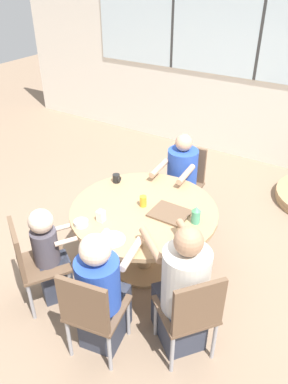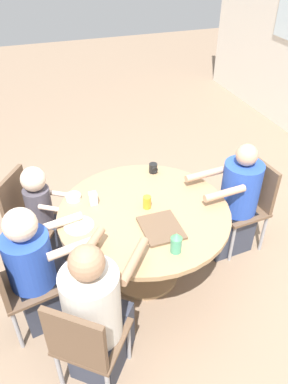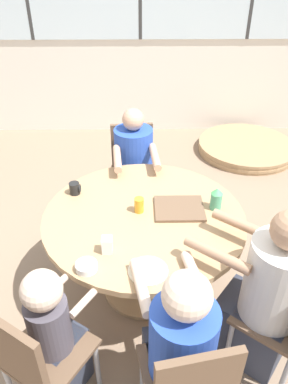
{
  "view_description": "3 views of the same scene",
  "coord_description": "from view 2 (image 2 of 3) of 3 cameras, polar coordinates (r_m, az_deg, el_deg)",
  "views": [
    {
      "loc": [
        1.48,
        -2.35,
        2.64
      ],
      "look_at": [
        0.0,
        0.0,
        0.89
      ],
      "focal_mm": 35.0,
      "sensor_mm": 36.0,
      "label": 1
    },
    {
      "loc": [
        2.12,
        -0.73,
        2.53
      ],
      "look_at": [
        0.0,
        0.0,
        0.89
      ],
      "focal_mm": 35.0,
      "sensor_mm": 36.0,
      "label": 2
    },
    {
      "loc": [
        -0.03,
        -1.96,
        2.22
      ],
      "look_at": [
        0.0,
        0.0,
        0.89
      ],
      "focal_mm": 35.0,
      "sensor_mm": 36.0,
      "label": 3
    }
  ],
  "objects": [
    {
      "name": "ground_plane",
      "position": [
        3.38,
        -0.0,
        -12.21
      ],
      "size": [
        16.0,
        16.0,
        0.0
      ],
      "primitive_type": "plane",
      "color": "#8C725B"
    },
    {
      "name": "dining_table",
      "position": [
        2.99,
        -0.0,
        -5.03
      ],
      "size": [
        1.34,
        1.34,
        0.71
      ],
      "color": "tan",
      "rests_on": "ground_plane"
    },
    {
      "name": "chair_for_woman_green_shirt",
      "position": [
        2.42,
        -9.05,
        -21.55
      ],
      "size": [
        0.56,
        0.56,
        0.85
      ],
      "rotation": [
        0.0,
        0.0,
        0.89
      ],
      "color": "brown",
      "rests_on": "ground_plane"
    },
    {
      "name": "chair_for_man_blue_shirt",
      "position": [
        3.48,
        15.89,
        -0.99
      ],
      "size": [
        0.43,
        0.43,
        0.85
      ],
      "rotation": [
        0.0,
        0.0,
        -3.06
      ],
      "color": "brown",
      "rests_on": "ground_plane"
    },
    {
      "name": "chair_for_man_teal_shirt",
      "position": [
        2.81,
        -19.23,
        -12.61
      ],
      "size": [
        0.47,
        0.47,
        0.85
      ],
      "rotation": [
        0.0,
        0.0,
        0.19
      ],
      "color": "brown",
      "rests_on": "ground_plane"
    },
    {
      "name": "chair_for_toddler",
      "position": [
        3.37,
        -17.51,
        -2.77
      ],
      "size": [
        0.55,
        0.55,
        0.85
      ],
      "rotation": [
        0.0,
        0.0,
        -0.57
      ],
      "color": "brown",
      "rests_on": "ground_plane"
    },
    {
      "name": "person_woman_green_shirt",
      "position": [
        2.49,
        -7.2,
        -18.5
      ],
      "size": [
        0.7,
        0.66,
        1.15
      ],
      "rotation": [
        0.0,
        0.0,
        0.89
      ],
      "color": "#333847",
      "rests_on": "ground_plane"
    },
    {
      "name": "person_man_blue_shirt",
      "position": [
        3.41,
        13.57,
        -2.05
      ],
      "size": [
        0.39,
        0.64,
        1.08
      ],
      "rotation": [
        0.0,
        0.0,
        -3.06
      ],
      "color": "#333847",
      "rests_on": "ground_plane"
    },
    {
      "name": "person_man_teal_shirt",
      "position": [
        2.84,
        -15.83,
        -11.86
      ],
      "size": [
        0.43,
        0.64,
        1.07
      ],
      "rotation": [
        0.0,
        0.0,
        0.19
      ],
      "color": "#333847",
      "rests_on": "ground_plane"
    },
    {
      "name": "person_toddler",
      "position": [
        3.32,
        -15.04,
        -3.77
      ],
      "size": [
        0.39,
        0.45,
        0.96
      ],
      "rotation": [
        0.0,
        0.0,
        -0.57
      ],
      "color": "#333847",
      "rests_on": "ground_plane"
    },
    {
      "name": "food_tray_dark",
      "position": [
        2.73,
        2.62,
        -5.47
      ],
      "size": [
        0.33,
        0.28,
        0.02
      ],
      "color": "brown",
      "rests_on": "dining_table"
    },
    {
      "name": "coffee_mug",
      "position": [
        3.31,
        1.42,
        3.64
      ],
      "size": [
        0.08,
        0.07,
        0.09
      ],
      "color": "black",
      "rests_on": "dining_table"
    },
    {
      "name": "sippy_cup",
      "position": [
        2.52,
        4.93,
        -7.66
      ],
      "size": [
        0.08,
        0.08,
        0.16
      ],
      "color": "#4CA57F",
      "rests_on": "dining_table"
    },
    {
      "name": "juice_glass",
      "position": [
        2.89,
        0.47,
        -1.56
      ],
      "size": [
        0.06,
        0.06,
        0.1
      ],
      "color": "gold",
      "rests_on": "dining_table"
    },
    {
      "name": "milk_carton_small",
      "position": [
        2.96,
        -7.76,
        -0.97
      ],
      "size": [
        0.06,
        0.06,
        0.1
      ],
      "color": "silver",
      "rests_on": "dining_table"
    },
    {
      "name": "bowl_white_shallow",
      "position": [
        3.05,
        -10.72,
        -0.79
      ],
      "size": [
        0.12,
        0.12,
        0.04
      ],
      "color": "white",
      "rests_on": "dining_table"
    },
    {
      "name": "plate_tortillas",
      "position": [
        2.79,
        -9.87,
        -5.07
      ],
      "size": [
        0.22,
        0.22,
        0.01
      ],
      "color": "beige",
      "rests_on": "dining_table"
    }
  ]
}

